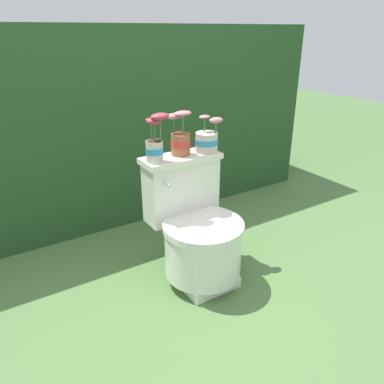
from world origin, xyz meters
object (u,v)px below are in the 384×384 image
object	(u,v)px
toilet	(197,232)
potted_plant_midleft	(180,139)
potted_plant_middle	(207,140)
potted_plant_left	(155,142)

from	to	relation	value
toilet	potted_plant_midleft	distance (m)	0.50
potted_plant_midleft	potted_plant_middle	world-z (taller)	potted_plant_midleft
toilet	potted_plant_left	bearing A→B (deg)	138.57
toilet	potted_plant_midleft	world-z (taller)	potted_plant_midleft
toilet	potted_plant_middle	world-z (taller)	potted_plant_middle
toilet	potted_plant_left	world-z (taller)	potted_plant_left
potted_plant_left	potted_plant_midleft	world-z (taller)	potted_plant_left
potted_plant_midleft	potted_plant_middle	xyz separation A→B (m)	(0.15, -0.03, -0.02)
toilet	potted_plant_left	distance (m)	0.53
toilet	potted_plant_left	size ratio (longest dim) A/B	2.73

